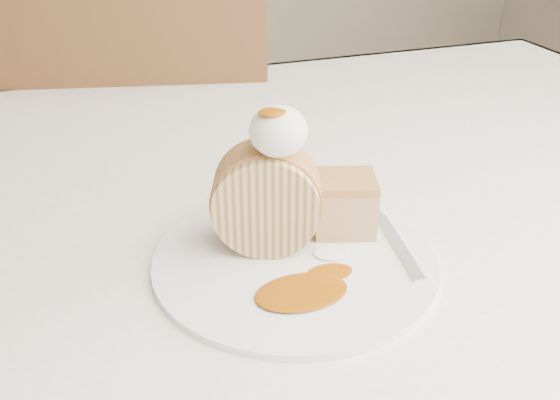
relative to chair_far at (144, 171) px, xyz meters
name	(u,v)px	position (x,y,z in m)	size (l,w,h in m)	color
table	(239,272)	(0.04, -0.53, 0.12)	(1.40, 0.90, 0.75)	white
chair_far	(144,171)	(0.00, 0.00, 0.00)	(0.54, 0.54, 0.95)	brown
plate	(295,260)	(0.06, -0.66, 0.21)	(0.24, 0.24, 0.01)	white
roulade_slice	(266,199)	(0.04, -0.63, 0.26)	(0.09, 0.09, 0.05)	#CBB08D
cake_chunk	(344,207)	(0.11, -0.63, 0.24)	(0.05, 0.05, 0.05)	tan
whipped_cream	(278,131)	(0.05, -0.64, 0.33)	(0.05, 0.05, 0.04)	white
caramel_drizzle	(273,106)	(0.04, -0.65, 0.35)	(0.02, 0.02, 0.01)	#894305
caramel_pool	(301,292)	(0.04, -0.71, 0.22)	(0.08, 0.05, 0.00)	#894305
fork	(399,246)	(0.15, -0.68, 0.22)	(0.02, 0.14, 0.00)	silver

